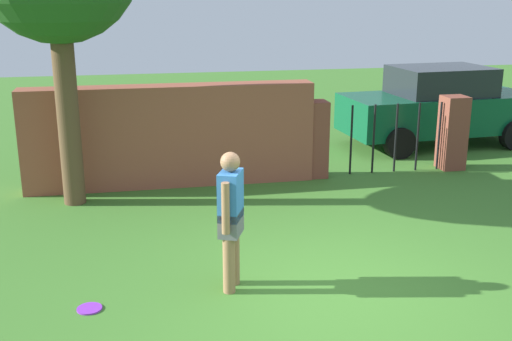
{
  "coord_description": "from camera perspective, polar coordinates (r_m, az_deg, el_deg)",
  "views": [
    {
      "loc": [
        -2.13,
        -6.14,
        3.32
      ],
      "look_at": [
        -0.56,
        1.73,
        1.0
      ],
      "focal_mm": 44.05,
      "sensor_mm": 36.0,
      "label": 1
    }
  ],
  "objects": [
    {
      "name": "fence_gate",
      "position": [
        11.93,
        11.63,
        3.09
      ],
      "size": [
        3.17,
        0.44,
        1.4
      ],
      "color": "brown",
      "rests_on": "ground"
    },
    {
      "name": "car",
      "position": [
        14.38,
        16.25,
        5.63
      ],
      "size": [
        4.32,
        2.17,
        1.72
      ],
      "rotation": [
        0.0,
        0.0,
        3.22
      ],
      "color": "#0C4C2D",
      "rests_on": "ground"
    },
    {
      "name": "frisbee_purple",
      "position": [
        7.16,
        -14.89,
        -12.03
      ],
      "size": [
        0.27,
        0.27,
        0.02
      ],
      "primitive_type": "cylinder",
      "color": "purple",
      "rests_on": "ground"
    },
    {
      "name": "brick_wall",
      "position": [
        10.99,
        -7.75,
        3.14
      ],
      "size": [
        4.98,
        0.5,
        1.76
      ],
      "primitive_type": "cube",
      "color": "brown",
      "rests_on": "ground"
    },
    {
      "name": "person",
      "position": [
        7.04,
        -2.3,
        -4.02
      ],
      "size": [
        0.34,
        0.5,
        1.62
      ],
      "rotation": [
        0.0,
        0.0,
        -1.97
      ],
      "color": "#9E704C",
      "rests_on": "ground"
    },
    {
      "name": "ground_plane",
      "position": [
        7.3,
        7.09,
        -11.07
      ],
      "size": [
        40.0,
        40.0,
        0.0
      ],
      "primitive_type": "plane",
      "color": "#3D7528"
    }
  ]
}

